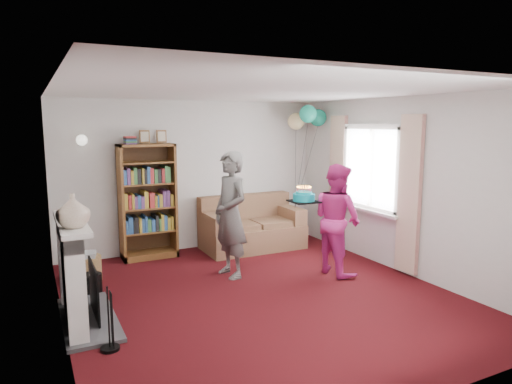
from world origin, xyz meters
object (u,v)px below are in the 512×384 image
sofa (251,228)px  person_magenta (337,219)px  person_striped (231,215)px  birthday_cake (304,197)px  bookcase (147,202)px

sofa → person_magenta: 1.88m
sofa → person_magenta: (0.50, -1.76, 0.45)m
person_striped → person_magenta: (1.40, -0.55, -0.09)m
person_magenta → birthday_cake: size_ratio=4.21×
sofa → person_striped: size_ratio=0.96×
bookcase → sofa: size_ratio=1.20×
sofa → person_magenta: size_ratio=1.07×
person_magenta → bookcase: bearing=43.4°
bookcase → person_magenta: bookcase is taller
person_striped → birthday_cake: size_ratio=4.70×
bookcase → birthday_cake: size_ratio=5.42×
bookcase → person_striped: bookcase is taller
person_striped → sofa: bearing=134.7°
bookcase → person_striped: 1.66m
sofa → birthday_cake: (0.08, -1.54, 0.76)m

